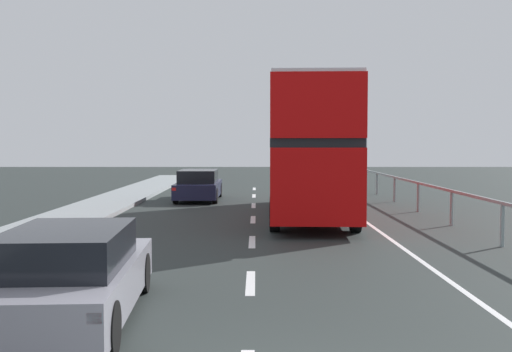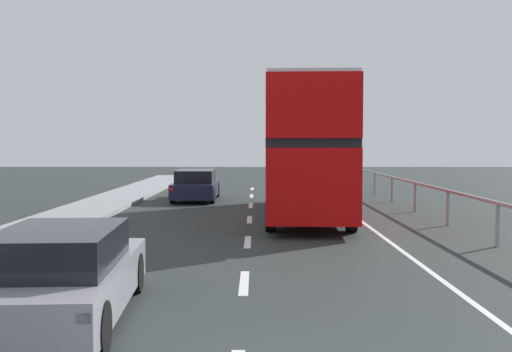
% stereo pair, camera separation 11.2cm
% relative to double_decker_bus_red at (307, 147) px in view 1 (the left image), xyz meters
% --- Properties ---
extents(lane_paint_markings, '(3.66, 46.00, 0.01)m').
position_rel_double_decker_bus_red_xyz_m(lane_paint_markings, '(0.36, -6.78, -2.31)').
color(lane_paint_markings, silver).
rests_on(lane_paint_markings, ground).
extents(bridge_side_railing, '(0.10, 42.00, 1.07)m').
position_rel_double_decker_bus_red_xyz_m(bridge_side_railing, '(4.02, -6.23, -1.44)').
color(bridge_side_railing, '#899899').
rests_on(bridge_side_railing, ground).
extents(double_decker_bus_red, '(2.89, 10.69, 4.33)m').
position_rel_double_decker_bus_red_xyz_m(double_decker_bus_red, '(0.00, 0.00, 0.00)').
color(double_decker_bus_red, '#C50808').
rests_on(double_decker_bus_red, ground).
extents(hatchback_car_near, '(1.96, 4.58, 1.30)m').
position_rel_double_decker_bus_red_xyz_m(hatchback_car_near, '(-4.34, -12.40, -1.69)').
color(hatchback_car_near, gray).
rests_on(hatchback_car_near, ground).
extents(sedan_car_ahead, '(1.81, 4.56, 1.31)m').
position_rel_double_decker_bus_red_xyz_m(sedan_car_ahead, '(-4.27, 5.96, -1.68)').
color(sedan_car_ahead, '#1A1C37').
rests_on(sedan_car_ahead, ground).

